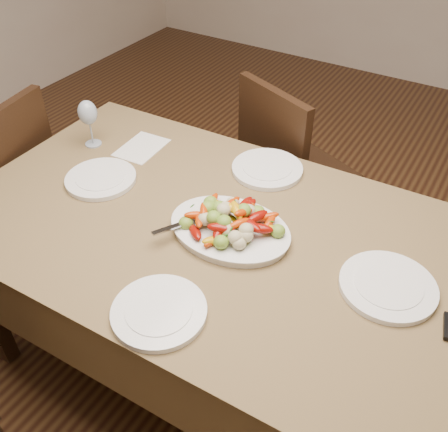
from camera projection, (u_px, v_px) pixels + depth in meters
The scene contains 12 objects.
floor at pixel (216, 314), 2.32m from camera, with size 6.00×6.00×0.00m, color #3B2212.
dining_table at pixel (224, 307), 1.87m from camera, with size 1.84×1.04×0.76m, color brown.
chair_far at pixel (299, 172), 2.38m from camera, with size 0.42×0.42×0.95m, color black, non-canonical shape.
serving_platter at pixel (230, 231), 1.61m from camera, with size 0.39×0.29×0.02m, color white.
roasted_vegetables at pixel (230, 217), 1.57m from camera, with size 0.32×0.22×0.09m, color #700A04, non-canonical shape.
serving_spoon at pixel (206, 222), 1.58m from camera, with size 0.28×0.06×0.03m, color #9EA0A8, non-canonical shape.
plate_left at pixel (101, 179), 1.83m from camera, with size 0.26×0.26×0.02m, color white.
plate_right at pixel (388, 286), 1.42m from camera, with size 0.28×0.28×0.02m, color white.
plate_far at pixel (267, 169), 1.88m from camera, with size 0.27×0.27×0.02m, color white.
plate_near at pixel (159, 312), 1.35m from camera, with size 0.26×0.26×0.02m, color white.
wine_glass at pixel (89, 122), 1.97m from camera, with size 0.08×0.08×0.20m, color #8C99A5, non-canonical shape.
menu_card at pixel (142, 148), 2.01m from camera, with size 0.15×0.21×0.00m, color silver.
Camera 1 is at (0.81, -1.25, 1.83)m, focal length 40.00 mm.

